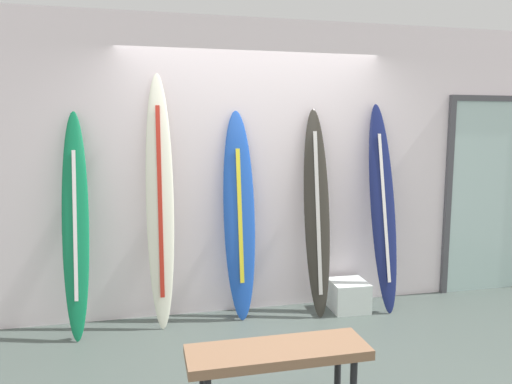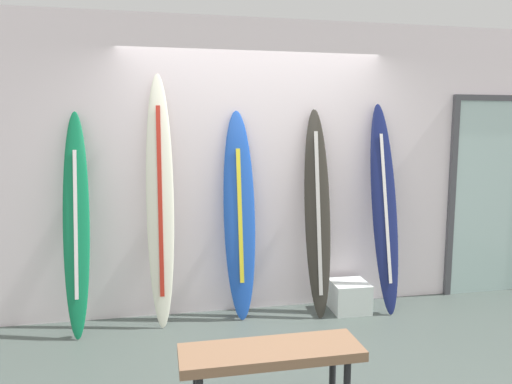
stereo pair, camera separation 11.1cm
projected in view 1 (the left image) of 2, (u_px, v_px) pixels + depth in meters
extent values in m
cube|color=#47524D|center=(288.00, 368.00, 3.58)|extent=(8.00, 8.00, 0.04)
cube|color=white|center=(251.00, 167.00, 4.65)|extent=(7.20, 0.20, 2.80)
ellipsoid|color=#117546|center=(76.00, 225.00, 4.02)|extent=(0.22, 0.42, 1.93)
cube|color=white|center=(75.00, 225.00, 3.99)|extent=(0.03, 0.25, 1.25)
cone|color=black|center=(78.00, 320.00, 4.01)|extent=(0.07, 0.09, 0.11)
ellipsoid|color=silver|center=(160.00, 201.00, 4.22)|extent=(0.25, 0.34, 2.27)
cube|color=red|center=(160.00, 201.00, 4.19)|extent=(0.04, 0.23, 1.69)
ellipsoid|color=#1D4CB2|center=(239.00, 216.00, 4.41)|extent=(0.31, 0.32, 1.95)
cube|color=yellow|center=(240.00, 216.00, 4.38)|extent=(0.05, 0.16, 1.23)
cone|color=black|center=(241.00, 300.00, 4.46)|extent=(0.07, 0.08, 0.11)
ellipsoid|color=#2D2A24|center=(317.00, 212.00, 4.51)|extent=(0.26, 0.39, 1.97)
cube|color=beige|center=(318.00, 212.00, 4.48)|extent=(0.05, 0.27, 1.53)
ellipsoid|color=navy|center=(383.00, 207.00, 4.63)|extent=(0.29, 0.46, 2.02)
cube|color=silver|center=(384.00, 207.00, 4.60)|extent=(0.05, 0.28, 1.42)
cone|color=black|center=(386.00, 294.00, 4.62)|extent=(0.07, 0.09, 0.11)
cube|color=white|center=(348.00, 295.00, 4.68)|extent=(0.36, 0.36, 0.29)
cube|color=silver|center=(489.00, 198.00, 5.17)|extent=(0.95, 0.02, 2.07)
cube|color=#47474C|center=(448.00, 199.00, 5.05)|extent=(0.06, 0.06, 2.07)
cube|color=#47474C|center=(495.00, 99.00, 5.03)|extent=(1.07, 0.06, 0.06)
cube|color=#866145|center=(278.00, 352.00, 2.85)|extent=(1.10, 0.35, 0.06)
cylinder|color=black|center=(338.00, 371.00, 3.10)|extent=(0.04, 0.04, 0.41)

